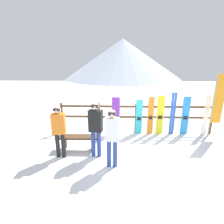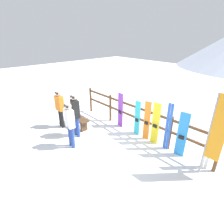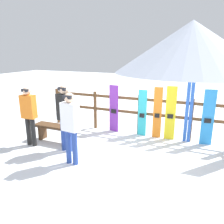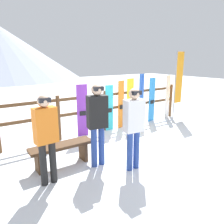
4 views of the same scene
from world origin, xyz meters
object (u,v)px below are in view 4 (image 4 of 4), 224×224
(bench, at_px, (62,150))
(snowboard_cyan, at_px, (109,108))
(person_black, at_px, (97,119))
(snowboard_orange, at_px, (121,105))
(snowboard_yellow, at_px, (130,103))
(rental_flag, at_px, (178,81))
(snowboard_blue, at_px, (152,100))
(ski_pair_blue, at_px, (141,99))
(person_white, at_px, (134,123))
(snowboard_purple, at_px, (82,111))
(ski_pair_white, at_px, (167,97))
(person_orange, at_px, (46,133))

(bench, height_order, snowboard_cyan, snowboard_cyan)
(person_black, distance_m, snowboard_orange, 2.65)
(snowboard_yellow, distance_m, rental_flag, 2.04)
(snowboard_blue, distance_m, rental_flag, 1.18)
(snowboard_yellow, distance_m, snowboard_blue, 0.98)
(snowboard_blue, bearing_deg, ski_pair_blue, 179.61)
(person_white, height_order, snowboard_purple, person_white)
(snowboard_cyan, bearing_deg, snowboard_purple, 179.99)
(person_black, bearing_deg, person_white, -46.73)
(snowboard_purple, distance_m, rental_flag, 3.72)
(ski_pair_white, bearing_deg, snowboard_blue, -179.76)
(person_orange, bearing_deg, ski_pair_white, 20.03)
(snowboard_blue, xyz_separation_m, ski_pair_white, (0.80, 0.00, 0.03))
(bench, distance_m, snowboard_cyan, 2.55)
(snowboard_blue, bearing_deg, person_orange, -156.70)
(ski_pair_blue, height_order, rental_flag, rental_flag)
(person_orange, height_order, snowboard_purple, person_orange)
(snowboard_yellow, bearing_deg, snowboard_blue, -0.00)
(snowboard_cyan, distance_m, ski_pair_blue, 1.31)
(person_white, relative_size, person_black, 0.97)
(snowboard_orange, bearing_deg, bench, -151.61)
(rental_flag, bearing_deg, person_white, -151.73)
(ski_pair_blue, relative_size, rental_flag, 0.70)
(person_white, relative_size, ski_pair_white, 1.03)
(bench, bearing_deg, person_orange, -132.24)
(bench, xyz_separation_m, snowboard_purple, (1.20, 1.38, 0.39))
(snowboard_purple, distance_m, snowboard_yellow, 1.73)
(person_black, xyz_separation_m, snowboard_cyan, (1.49, 1.79, -0.31))
(snowboard_cyan, distance_m, snowboard_blue, 1.80)
(person_black, bearing_deg, rental_flag, 19.24)
(bench, height_order, person_orange, person_orange)
(snowboard_purple, distance_m, snowboard_orange, 1.37)
(bench, relative_size, rental_flag, 0.54)
(ski_pair_white, bearing_deg, ski_pair_blue, 180.00)
(snowboard_purple, bearing_deg, snowboard_blue, 0.00)
(rental_flag, bearing_deg, ski_pair_white, 112.98)
(person_black, xyz_separation_m, rental_flag, (4.22, 1.47, 0.40))
(person_white, xyz_separation_m, ski_pair_white, (3.59, 2.32, -0.18))
(snowboard_cyan, xyz_separation_m, ski_pair_white, (2.60, 0.00, 0.10))
(person_white, height_order, snowboard_blue, person_white)
(snowboard_cyan, bearing_deg, snowboard_yellow, 0.01)
(snowboard_orange, height_order, rental_flag, rental_flag)
(person_orange, bearing_deg, bench, 47.76)
(bench, distance_m, snowboard_purple, 1.87)
(person_orange, height_order, snowboard_yellow, person_orange)
(ski_pair_blue, height_order, ski_pair_white, ski_pair_blue)
(person_black, distance_m, snowboard_yellow, 2.93)
(ski_pair_blue, xyz_separation_m, ski_pair_white, (1.30, 0.00, -0.05))
(person_black, xyz_separation_m, snowboard_yellow, (2.31, 1.79, -0.23))
(snowboard_yellow, height_order, ski_pair_blue, ski_pair_blue)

